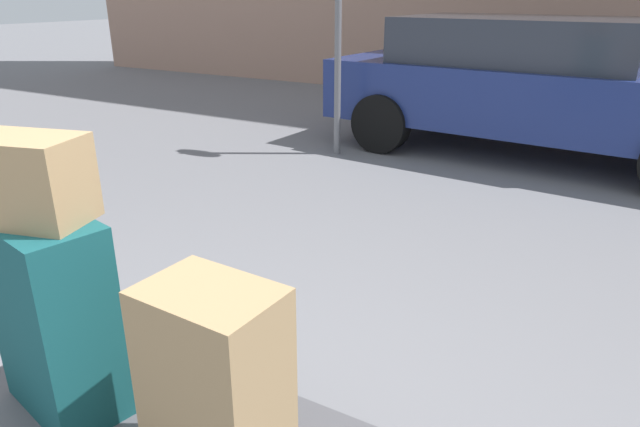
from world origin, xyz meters
The scene contains 5 objects.
suitcase_teal_rear_right centered at (-0.29, -0.01, 0.68)m, with size 0.43×0.25×0.68m, color #144C51.
suitcase_tan_stacked_top centered at (0.36, 0.01, 0.65)m, with size 0.36×0.26×0.61m, color #9E7F56.
duffel_bag_tan_topmost_pile centered at (-0.29, -0.01, 1.15)m, with size 0.33×0.21×0.26m, color #9E7F56.
parked_car centered at (0.16, 5.46, 0.76)m, with size 4.41×2.15×1.42m.
no_parking_sign centered at (-1.63, 4.39, 1.49)m, with size 0.50×0.09×2.42m.
Camera 1 is at (1.24, -0.95, 1.66)m, focal length 31.84 mm.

